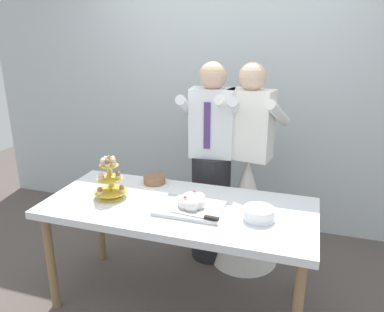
{
  "coord_description": "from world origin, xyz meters",
  "views": [
    {
      "loc": [
        0.79,
        -2.15,
        1.88
      ],
      "look_at": [
        0.05,
        0.15,
        1.07
      ],
      "focal_mm": 35.41,
      "sensor_mm": 36.0,
      "label": 1
    }
  ],
  "objects_px": {
    "person_bride": "(246,197)",
    "plate_stack": "(259,214)",
    "cupcake_stand": "(110,180)",
    "round_cake": "(154,181)",
    "dessert_table": "(178,215)",
    "person_groom": "(211,175)",
    "main_cake_tray": "(191,204)"
  },
  "relations": [
    {
      "from": "round_cake",
      "to": "person_groom",
      "type": "bearing_deg",
      "value": 47.41
    },
    {
      "from": "plate_stack",
      "to": "main_cake_tray",
      "type": "bearing_deg",
      "value": -179.02
    },
    {
      "from": "main_cake_tray",
      "to": "plate_stack",
      "type": "distance_m",
      "value": 0.44
    },
    {
      "from": "main_cake_tray",
      "to": "plate_stack",
      "type": "xyz_separation_m",
      "value": [
        0.44,
        0.01,
        -0.0
      ]
    },
    {
      "from": "cupcake_stand",
      "to": "round_cake",
      "type": "bearing_deg",
      "value": 57.88
    },
    {
      "from": "dessert_table",
      "to": "plate_stack",
      "type": "relative_size",
      "value": 9.2
    },
    {
      "from": "cupcake_stand",
      "to": "person_groom",
      "type": "height_order",
      "value": "person_groom"
    },
    {
      "from": "main_cake_tray",
      "to": "round_cake",
      "type": "height_order",
      "value": "main_cake_tray"
    },
    {
      "from": "cupcake_stand",
      "to": "round_cake",
      "type": "height_order",
      "value": "cupcake_stand"
    },
    {
      "from": "person_groom",
      "to": "cupcake_stand",
      "type": "bearing_deg",
      "value": -128.2
    },
    {
      "from": "round_cake",
      "to": "main_cake_tray",
      "type": "bearing_deg",
      "value": -39.81
    },
    {
      "from": "cupcake_stand",
      "to": "main_cake_tray",
      "type": "relative_size",
      "value": 0.7
    },
    {
      "from": "plate_stack",
      "to": "person_groom",
      "type": "relative_size",
      "value": 0.12
    },
    {
      "from": "dessert_table",
      "to": "round_cake",
      "type": "height_order",
      "value": "round_cake"
    },
    {
      "from": "person_bride",
      "to": "plate_stack",
      "type": "bearing_deg",
      "value": -74.91
    },
    {
      "from": "plate_stack",
      "to": "person_bride",
      "type": "bearing_deg",
      "value": 105.09
    },
    {
      "from": "main_cake_tray",
      "to": "cupcake_stand",
      "type": "bearing_deg",
      "value": 178.2
    },
    {
      "from": "cupcake_stand",
      "to": "plate_stack",
      "type": "relative_size",
      "value": 1.56
    },
    {
      "from": "dessert_table",
      "to": "cupcake_stand",
      "type": "distance_m",
      "value": 0.53
    },
    {
      "from": "person_groom",
      "to": "main_cake_tray",
      "type": "bearing_deg",
      "value": -85.78
    },
    {
      "from": "main_cake_tray",
      "to": "person_groom",
      "type": "relative_size",
      "value": 0.26
    },
    {
      "from": "dessert_table",
      "to": "cupcake_stand",
      "type": "height_order",
      "value": "cupcake_stand"
    },
    {
      "from": "plate_stack",
      "to": "person_bride",
      "type": "distance_m",
      "value": 0.78
    },
    {
      "from": "cupcake_stand",
      "to": "person_bride",
      "type": "bearing_deg",
      "value": 40.47
    },
    {
      "from": "round_cake",
      "to": "person_bride",
      "type": "distance_m",
      "value": 0.78
    },
    {
      "from": "cupcake_stand",
      "to": "round_cake",
      "type": "xyz_separation_m",
      "value": [
        0.19,
        0.31,
        -0.1
      ]
    },
    {
      "from": "round_cake",
      "to": "person_bride",
      "type": "height_order",
      "value": "person_bride"
    },
    {
      "from": "main_cake_tray",
      "to": "person_groom",
      "type": "bearing_deg",
      "value": 94.22
    },
    {
      "from": "round_cake",
      "to": "person_bride",
      "type": "relative_size",
      "value": 0.14
    },
    {
      "from": "dessert_table",
      "to": "person_groom",
      "type": "relative_size",
      "value": 1.08
    },
    {
      "from": "cupcake_stand",
      "to": "round_cake",
      "type": "relative_size",
      "value": 1.27
    },
    {
      "from": "person_groom",
      "to": "dessert_table",
      "type": "bearing_deg",
      "value": -94.62
    }
  ]
}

